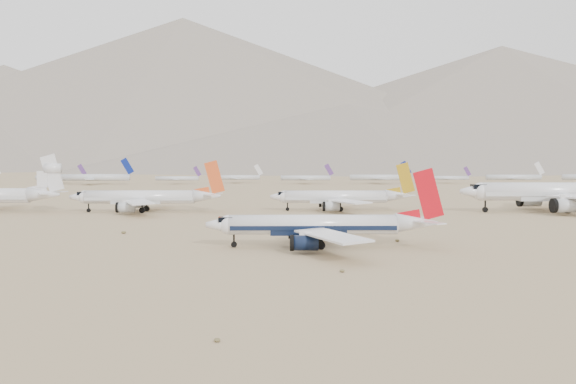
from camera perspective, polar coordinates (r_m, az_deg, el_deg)
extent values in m
plane|color=#856C4D|center=(103.95, -2.11, -5.22)|extent=(7000.00, 7000.00, 0.00)
cylinder|color=white|center=(98.57, 2.55, -3.32)|extent=(29.49, 3.49, 3.49)
cube|color=#0E1933|center=(98.62, 2.55, -3.57)|extent=(28.90, 3.54, 0.78)
sphere|color=white|center=(98.78, -6.03, -3.32)|extent=(3.49, 3.49, 3.49)
cube|color=black|center=(98.73, -6.33, -2.77)|extent=(2.44, 2.27, 0.87)
cone|color=white|center=(101.30, 12.92, -3.08)|extent=(7.37, 3.49, 3.49)
cube|color=white|center=(88.58, 4.44, -4.44)|extent=(11.39, 17.95, 0.55)
cube|color=white|center=(98.35, 14.20, -3.02)|extent=(4.68, 6.12, 0.21)
cylinder|color=#0E1933|center=(91.58, 1.80, -5.18)|extent=(4.10, 2.51, 2.51)
cube|color=white|center=(109.05, 3.42, -3.04)|extent=(11.39, 17.95, 0.55)
cube|color=white|center=(104.87, 13.24, -2.64)|extent=(4.68, 6.12, 0.21)
cylinder|color=#0E1933|center=(105.93, 1.43, -4.07)|extent=(4.10, 2.51, 2.51)
cube|color=red|center=(101.40, 14.07, -0.20)|extent=(5.59, 0.28, 9.21)
cylinder|color=black|center=(99.15, -5.51, -5.33)|extent=(1.05, 0.44, 1.05)
cylinder|color=black|center=(96.66, 3.37, -5.41)|extent=(1.46, 0.87, 1.46)
cylinder|color=black|center=(101.48, 3.16, -5.01)|extent=(1.46, 0.87, 1.46)
cylinder|color=white|center=(185.99, 25.52, 0.05)|extent=(44.83, 5.43, 5.43)
cube|color=silver|center=(186.02, 25.51, -0.15)|extent=(43.93, 5.52, 1.22)
sphere|color=white|center=(177.14, 19.01, 0.05)|extent=(5.43, 5.43, 5.43)
cube|color=black|center=(176.80, 18.77, 0.53)|extent=(3.80, 3.53, 1.36)
cylinder|color=silver|center=(175.19, 26.38, -1.24)|extent=(6.23, 3.91, 3.91)
cube|color=white|center=(201.73, 24.40, 0.02)|extent=(17.31, 27.28, 0.84)
cylinder|color=silver|center=(195.10, 23.39, -0.78)|extent=(6.23, 3.91, 3.91)
cylinder|color=black|center=(177.96, 19.40, -1.70)|extent=(1.63, 0.68, 1.63)
cylinder|color=black|center=(183.76, 26.53, -1.60)|extent=(2.28, 1.36, 2.28)
cylinder|color=black|center=(190.52, 25.48, -1.42)|extent=(2.28, 1.36, 2.28)
cylinder|color=white|center=(173.25, 4.83, -0.47)|extent=(31.43, 3.82, 3.82)
cube|color=silver|center=(173.28, 4.83, -0.63)|extent=(30.81, 3.88, 0.86)
sphere|color=white|center=(172.38, -0.37, -0.48)|extent=(3.82, 3.82, 3.82)
cube|color=black|center=(172.32, -0.56, -0.13)|extent=(2.67, 2.48, 0.96)
cone|color=white|center=(176.25, 11.13, -0.37)|extent=(7.86, 3.82, 3.82)
cube|color=white|center=(162.58, 6.08, -0.94)|extent=(12.14, 19.13, 0.59)
cube|color=white|center=(173.01, 11.88, -0.28)|extent=(4.99, 6.52, 0.23)
cylinder|color=silver|center=(165.52, 4.50, -1.46)|extent=(4.37, 2.75, 2.75)
cube|color=white|center=(184.54, 5.24, -0.47)|extent=(12.14, 19.13, 0.59)
cube|color=white|center=(180.08, 11.37, -0.15)|extent=(4.99, 6.52, 0.23)
cylinder|color=silver|center=(180.97, 4.03, -1.08)|extent=(4.37, 2.75, 2.75)
cube|color=#B88A16|center=(176.49, 11.84, 1.40)|extent=(5.96, 0.31, 9.82)
cylinder|color=black|center=(172.67, -0.05, -1.75)|extent=(1.15, 0.48, 1.15)
cylinder|color=black|center=(170.99, 5.36, -1.73)|extent=(1.60, 0.96, 1.60)
cylinder|color=black|center=(176.29, 5.17, -1.59)|extent=(1.60, 0.96, 1.60)
cylinder|color=white|center=(173.76, -14.83, -0.49)|extent=(32.61, 3.99, 3.99)
cube|color=silver|center=(173.79, -14.83, -0.65)|extent=(31.96, 4.05, 0.90)
sphere|color=white|center=(178.38, -19.92, -0.48)|extent=(3.99, 3.99, 3.99)
cube|color=black|center=(178.52, -20.11, -0.13)|extent=(2.79, 2.59, 1.00)
cone|color=white|center=(170.03, -8.22, -0.39)|extent=(8.15, 3.99, 3.99)
cube|color=white|center=(162.06, -14.94, -0.98)|extent=(12.59, 19.85, 0.62)
cube|color=white|center=(166.07, -7.85, -0.30)|extent=(5.18, 6.77, 0.24)
cylinder|color=silver|center=(166.58, -16.09, -1.51)|extent=(4.53, 2.87, 2.87)
cube|color=white|center=(184.42, -13.21, -0.49)|extent=(12.59, 19.85, 0.62)
cube|color=white|center=(173.54, -7.55, -0.16)|extent=(5.18, 6.77, 0.24)
cylinder|color=silver|center=(182.19, -14.76, -1.12)|extent=(4.53, 2.87, 2.87)
cube|color=#E65320|center=(169.52, -7.48, 1.51)|extent=(6.18, 0.32, 10.18)
cylinder|color=black|center=(178.34, -19.60, -1.76)|extent=(1.20, 0.50, 1.20)
cylinder|color=black|center=(171.00, -14.60, -1.80)|extent=(1.67, 1.00, 1.67)
cylinder|color=black|center=(176.41, -14.17, -1.65)|extent=(1.67, 1.00, 1.67)
cone|color=white|center=(181.70, -23.55, -0.23)|extent=(9.22, 4.41, 4.41)
cube|color=white|center=(177.07, -23.54, -0.13)|extent=(5.85, 7.65, 0.26)
cube|color=white|center=(184.93, -22.53, 0.01)|extent=(5.85, 7.65, 0.26)
cube|color=white|center=(180.51, -22.84, 1.79)|extent=(6.99, 0.35, 11.51)
cylinder|color=white|center=(180.40, -22.77, 2.24)|extent=(4.61, 2.86, 2.86)
cylinder|color=silver|center=(437.49, -22.17, 1.37)|extent=(34.11, 3.37, 3.37)
cube|color=#5A357E|center=(431.83, -20.19, 2.14)|extent=(6.79, 0.34, 8.56)
cube|color=silver|center=(429.28, -22.59, 1.26)|extent=(8.99, 15.70, 0.34)
cube|color=silver|center=(445.74, -21.75, 1.34)|extent=(8.99, 15.70, 0.34)
cylinder|color=silver|center=(406.19, -18.99, 1.40)|extent=(46.66, 4.61, 4.61)
cube|color=navy|center=(399.80, -16.01, 2.55)|extent=(9.29, 0.46, 11.70)
cube|color=silver|center=(394.75, -19.53, 1.25)|extent=(12.29, 21.48, 0.46)
cube|color=silver|center=(417.70, -18.48, 1.36)|extent=(12.29, 21.48, 0.46)
cylinder|color=silver|center=(398.78, -11.20, 1.36)|extent=(29.89, 2.95, 2.95)
cube|color=#5A357E|center=(396.41, -9.21, 2.10)|extent=(5.95, 0.30, 7.50)
cube|color=silver|center=(391.19, -11.40, 1.27)|extent=(7.87, 13.76, 0.30)
cube|color=silver|center=(406.40, -11.01, 1.33)|extent=(7.87, 13.76, 0.30)
cylinder|color=silver|center=(410.92, -5.24, 1.48)|extent=(33.81, 3.34, 3.34)
cube|color=white|center=(409.93, -3.02, 2.28)|extent=(6.73, 0.33, 8.48)
cube|color=silver|center=(402.21, -5.33, 1.38)|extent=(8.91, 15.57, 0.33)
cube|color=silver|center=(419.66, -5.15, 1.45)|extent=(8.91, 15.57, 0.33)
cylinder|color=silver|center=(394.42, 1.80, 1.44)|extent=(34.94, 3.45, 3.45)
cube|color=#5A357E|center=(395.43, 4.18, 2.28)|extent=(6.96, 0.35, 8.76)
cube|color=silver|center=(385.41, 1.86, 1.33)|extent=(9.21, 16.09, 0.35)
cube|color=silver|center=(403.47, 1.74, 1.40)|extent=(9.21, 16.09, 0.35)
cylinder|color=silver|center=(401.14, 9.21, 1.47)|extent=(40.71, 4.02, 4.02)
cube|color=navy|center=(404.83, 11.89, 2.42)|extent=(8.11, 0.40, 10.21)
cube|color=silver|center=(390.79, 9.48, 1.34)|extent=(10.73, 18.74, 0.40)
cube|color=silver|center=(411.52, 8.95, 1.42)|extent=(10.73, 18.74, 0.40)
cylinder|color=silver|center=(419.64, 15.96, 1.38)|extent=(29.22, 2.89, 2.89)
cube|color=#5A357E|center=(423.73, 17.75, 2.03)|extent=(5.82, 0.29, 7.33)
cube|color=silver|center=(412.42, 16.27, 1.29)|extent=(7.70, 13.45, 0.29)
cube|color=silver|center=(426.89, 15.67, 1.35)|extent=(7.70, 13.45, 0.29)
cylinder|color=silver|center=(433.06, 21.94, 1.39)|extent=(39.23, 3.88, 3.88)
cube|color=white|center=(440.46, 24.17, 2.22)|extent=(7.81, 0.39, 9.84)
cube|color=silver|center=(423.74, 22.47, 1.27)|extent=(10.33, 18.06, 0.39)
cube|color=silver|center=(442.45, 21.43, 1.35)|extent=(10.33, 18.06, 0.39)
cone|color=slate|center=(1851.16, -26.81, 6.87)|extent=(1800.00, 1800.00, 300.00)
cone|color=slate|center=(1831.42, -10.57, 9.85)|extent=(2444.00, 2444.00, 470.00)
cone|color=slate|center=(1598.64, 6.23, 6.75)|extent=(1824.00, 1824.00, 240.00)
cone|color=slate|center=(1904.03, 20.79, 8.08)|extent=(2356.00, 2356.00, 380.00)
cone|color=slate|center=(1213.16, 6.10, 5.59)|extent=(1260.00, 1260.00, 140.00)
ellipsoid|color=brown|center=(122.56, -16.36, -3.95)|extent=(0.98, 0.98, 0.54)
ellipsoid|color=brown|center=(48.43, -7.22, -14.68)|extent=(0.56, 0.56, 0.31)
ellipsoid|color=brown|center=(77.05, 5.52, -7.97)|extent=(0.70, 0.70, 0.39)
ellipsoid|color=brown|center=(107.79, 11.04, -4.84)|extent=(0.84, 0.84, 0.46)
ellipsoid|color=brown|center=(139.27, 14.06, -3.09)|extent=(0.98, 0.98, 0.54)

